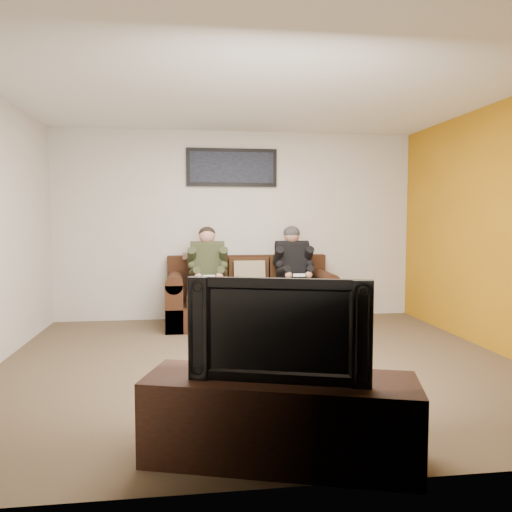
{
  "coord_description": "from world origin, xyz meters",
  "views": [
    {
      "loc": [
        -0.67,
        -4.71,
        1.4
      ],
      "look_at": [
        0.12,
        1.2,
        0.95
      ],
      "focal_mm": 35.0,
      "sensor_mm": 36.0,
      "label": 1
    }
  ],
  "objects": [
    {
      "name": "wall_back",
      "position": [
        0.0,
        2.25,
        1.3
      ],
      "size": [
        5.0,
        0.0,
        5.0
      ],
      "primitive_type": "plane",
      "rotation": [
        1.57,
        0.0,
        0.0
      ],
      "color": "beige",
      "rests_on": "ground"
    },
    {
      "name": "ceiling",
      "position": [
        0.0,
        0.0,
        2.6
      ],
      "size": [
        5.0,
        5.0,
        0.0
      ],
      "primitive_type": "plane",
      "rotation": [
        3.14,
        0.0,
        0.0
      ],
      "color": "silver",
      "rests_on": "ground"
    },
    {
      "name": "cat",
      "position": [
        0.15,
        1.55,
        0.54
      ],
      "size": [
        0.66,
        0.26,
        0.24
      ],
      "color": "#4F351F",
      "rests_on": "sofa"
    },
    {
      "name": "person_right",
      "position": [
        0.68,
        1.65,
        0.73
      ],
      "size": [
        0.51,
        0.86,
        1.3
      ],
      "color": "black",
      "rests_on": "sofa"
    },
    {
      "name": "television",
      "position": [
        -0.16,
        -1.95,
        0.78
      ],
      "size": [
        1.01,
        0.42,
        0.59
      ],
      "primitive_type": "imported",
      "rotation": [
        0.0,
        0.0,
        -0.3
      ],
      "color": "black",
      "rests_on": "tv_stand"
    },
    {
      "name": "person_left",
      "position": [
        -0.44,
        1.65,
        0.73
      ],
      "size": [
        0.51,
        0.87,
        1.29
      ],
      "color": "brown",
      "rests_on": "sofa"
    },
    {
      "name": "wall_right",
      "position": [
        2.5,
        0.0,
        1.3
      ],
      "size": [
        0.0,
        4.5,
        4.5
      ],
      "primitive_type": "plane",
      "rotation": [
        1.57,
        0.0,
        -1.57
      ],
      "color": "beige",
      "rests_on": "ground"
    },
    {
      "name": "wall_front",
      "position": [
        0.0,
        -2.25,
        1.3
      ],
      "size": [
        5.0,
        0.0,
        5.0
      ],
      "primitive_type": "plane",
      "rotation": [
        -1.57,
        0.0,
        0.0
      ],
      "color": "beige",
      "rests_on": "ground"
    },
    {
      "name": "accent_wall_right",
      "position": [
        2.49,
        0.0,
        1.3
      ],
      "size": [
        0.0,
        4.5,
        4.5
      ],
      "primitive_type": "plane",
      "rotation": [
        1.57,
        0.0,
        -1.57
      ],
      "color": "#BA7B12",
      "rests_on": "ground"
    },
    {
      "name": "floor",
      "position": [
        0.0,
        0.0,
        0.0
      ],
      "size": [
        5.0,
        5.0,
        0.0
      ],
      "primitive_type": "plane",
      "color": "brown",
      "rests_on": "ground"
    },
    {
      "name": "throw_blanket",
      "position": [
        -0.54,
        2.1,
        0.89
      ],
      "size": [
        0.45,
        0.22,
        0.08
      ],
      "primitive_type": "cube",
      "color": "tan",
      "rests_on": "sofa"
    },
    {
      "name": "tv_stand",
      "position": [
        -0.16,
        -1.95,
        0.24
      ],
      "size": [
        1.64,
        0.93,
        0.49
      ],
      "primitive_type": "cube",
      "rotation": [
        0.0,
        0.0,
        -0.3
      ],
      "color": "black",
      "rests_on": "ground"
    },
    {
      "name": "framed_poster",
      "position": [
        -0.08,
        2.22,
        2.1
      ],
      "size": [
        1.25,
        0.05,
        0.52
      ],
      "color": "black",
      "rests_on": "wall_back"
    },
    {
      "name": "throw_pillow",
      "position": [
        0.12,
        1.87,
        0.63
      ],
      "size": [
        0.42,
        0.2,
        0.41
      ],
      "primitive_type": "cube",
      "rotation": [
        -0.21,
        0.0,
        0.0
      ],
      "color": "#948461",
      "rests_on": "sofa"
    },
    {
      "name": "sofa",
      "position": [
        0.12,
        1.83,
        0.34
      ],
      "size": [
        2.18,
        0.94,
        0.89
      ],
      "color": "#341C0F",
      "rests_on": "ground"
    }
  ]
}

